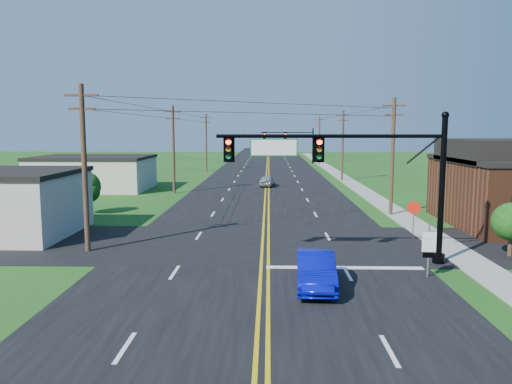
{
  "coord_description": "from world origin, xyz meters",
  "views": [
    {
      "loc": [
        0.36,
        -16.33,
        6.64
      ],
      "look_at": [
        -0.32,
        10.0,
        3.31
      ],
      "focal_mm": 35.0,
      "sensor_mm": 36.0,
      "label": 1
    }
  ],
  "objects_px": {
    "stop_sign": "(414,212)",
    "signal_mast_far": "(290,140)",
    "blue_car": "(316,271)",
    "route_sign": "(429,247)",
    "signal_mast_main": "(350,168)"
  },
  "relations": [
    {
      "from": "stop_sign",
      "to": "route_sign",
      "type": "bearing_deg",
      "value": -79.48
    },
    {
      "from": "signal_mast_main",
      "to": "blue_car",
      "type": "xyz_separation_m",
      "value": [
        -1.99,
        -3.99,
        -4.01
      ]
    },
    {
      "from": "blue_car",
      "to": "signal_mast_far",
      "type": "bearing_deg",
      "value": 91.28
    },
    {
      "from": "blue_car",
      "to": "stop_sign",
      "type": "distance_m",
      "value": 11.74
    },
    {
      "from": "signal_mast_main",
      "to": "signal_mast_far",
      "type": "height_order",
      "value": "same"
    },
    {
      "from": "signal_mast_main",
      "to": "blue_car",
      "type": "bearing_deg",
      "value": -116.54
    },
    {
      "from": "stop_sign",
      "to": "signal_mast_far",
      "type": "bearing_deg",
      "value": 115.94
    },
    {
      "from": "signal_mast_far",
      "to": "route_sign",
      "type": "bearing_deg",
      "value": -87.64
    },
    {
      "from": "blue_car",
      "to": "route_sign",
      "type": "distance_m",
      "value": 5.44
    },
    {
      "from": "signal_mast_main",
      "to": "stop_sign",
      "type": "xyz_separation_m",
      "value": [
        4.77,
        5.55,
        -3.05
      ]
    },
    {
      "from": "blue_car",
      "to": "stop_sign",
      "type": "relative_size",
      "value": 1.9
    },
    {
      "from": "route_sign",
      "to": "signal_mast_far",
      "type": "bearing_deg",
      "value": 97.1
    },
    {
      "from": "signal_mast_main",
      "to": "stop_sign",
      "type": "relative_size",
      "value": 4.79
    },
    {
      "from": "signal_mast_far",
      "to": "blue_car",
      "type": "xyz_separation_m",
      "value": [
        -2.09,
        -75.99,
        -3.81
      ]
    },
    {
      "from": "blue_car",
      "to": "route_sign",
      "type": "xyz_separation_m",
      "value": [
        5.16,
        1.58,
        0.69
      ]
    }
  ]
}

